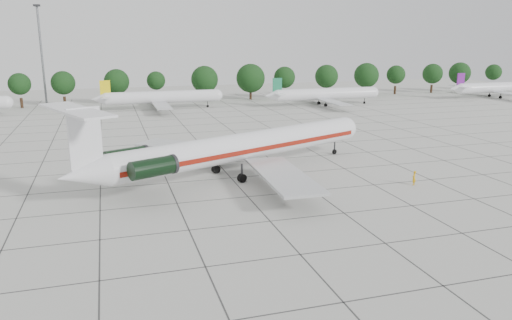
{
  "coord_description": "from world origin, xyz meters",
  "views": [
    {
      "loc": [
        -14.55,
        -51.64,
        17.69
      ],
      "look_at": [
        1.79,
        2.75,
        3.5
      ],
      "focal_mm": 35.0,
      "sensor_mm": 36.0,
      "label": 1
    }
  ],
  "objects_px": {
    "ground_crew": "(414,178)",
    "bg_airliner_d": "(325,94)",
    "bg_airliner_e": "(498,88)",
    "floodlight_mast": "(41,49)",
    "bg_airliner_c": "(162,97)",
    "main_airliner": "(232,148)"
  },
  "relations": [
    {
      "from": "ground_crew",
      "to": "bg_airliner_e",
      "type": "relative_size",
      "value": 0.06
    },
    {
      "from": "bg_airliner_c",
      "to": "floodlight_mast",
      "type": "relative_size",
      "value": 1.11
    },
    {
      "from": "bg_airliner_c",
      "to": "floodlight_mast",
      "type": "distance_m",
      "value": 36.32
    },
    {
      "from": "bg_airliner_d",
      "to": "bg_airliner_e",
      "type": "height_order",
      "value": "same"
    },
    {
      "from": "ground_crew",
      "to": "bg_airliner_d",
      "type": "xyz_separation_m",
      "value": [
        19.39,
        68.71,
        2.02
      ]
    },
    {
      "from": "bg_airliner_d",
      "to": "floodlight_mast",
      "type": "distance_m",
      "value": 75.08
    },
    {
      "from": "ground_crew",
      "to": "bg_airliner_c",
      "type": "bearing_deg",
      "value": -112.49
    },
    {
      "from": "bg_airliner_e",
      "to": "floodlight_mast",
      "type": "relative_size",
      "value": 1.11
    },
    {
      "from": "bg_airliner_e",
      "to": "floodlight_mast",
      "type": "xyz_separation_m",
      "value": [
        -125.42,
        23.73,
        11.37
      ]
    },
    {
      "from": "main_airliner",
      "to": "ground_crew",
      "type": "height_order",
      "value": "main_airliner"
    },
    {
      "from": "main_airliner",
      "to": "bg_airliner_c",
      "type": "bearing_deg",
      "value": 68.47
    },
    {
      "from": "bg_airliner_c",
      "to": "floodlight_mast",
      "type": "bearing_deg",
      "value": 145.86
    },
    {
      "from": "ground_crew",
      "to": "floodlight_mast",
      "type": "xyz_separation_m",
      "value": [
        -50.6,
        93.42,
        13.39
      ]
    },
    {
      "from": "bg_airliner_d",
      "to": "bg_airliner_e",
      "type": "distance_m",
      "value": 55.44
    },
    {
      "from": "bg_airliner_d",
      "to": "ground_crew",
      "type": "bearing_deg",
      "value": -105.75
    },
    {
      "from": "bg_airliner_c",
      "to": "bg_airliner_d",
      "type": "bearing_deg",
      "value": -7.35
    },
    {
      "from": "ground_crew",
      "to": "bg_airliner_c",
      "type": "distance_m",
      "value": 77.3
    },
    {
      "from": "bg_airliner_e",
      "to": "floodlight_mast",
      "type": "distance_m",
      "value": 128.15
    },
    {
      "from": "floodlight_mast",
      "to": "bg_airliner_d",
      "type": "bearing_deg",
      "value": -19.44
    },
    {
      "from": "ground_crew",
      "to": "bg_airliner_d",
      "type": "bearing_deg",
      "value": -144.83
    },
    {
      "from": "bg_airliner_d",
      "to": "floodlight_mast",
      "type": "height_order",
      "value": "floodlight_mast"
    },
    {
      "from": "ground_crew",
      "to": "main_airliner",
      "type": "bearing_deg",
      "value": -65.38
    }
  ]
}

